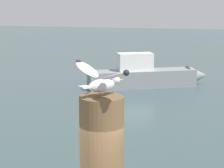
{
  "coord_description": "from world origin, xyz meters",
  "views": [
    {
      "loc": [
        1.92,
        -3.04,
        3.39
      ],
      "look_at": [
        0.94,
        -0.06,
        2.78
      ],
      "focal_mm": 63.36,
      "sensor_mm": 36.0,
      "label": 1
    }
  ],
  "objects": [
    {
      "name": "mooring_post",
      "position": [
        0.94,
        -0.31,
        2.22
      ],
      "size": [
        0.34,
        0.34,
        1.02
      ],
      "primitive_type": "cylinder",
      "color": "brown",
      "rests_on": "harbor_quay"
    },
    {
      "name": "seagull",
      "position": [
        0.94,
        -0.31,
        2.85
      ],
      "size": [
        0.6,
        0.49,
        0.25
      ],
      "color": "tan",
      "rests_on": "mooring_post"
    },
    {
      "name": "boat_grey",
      "position": [
        -1.81,
        13.34,
        0.49
      ],
      "size": [
        5.06,
        3.59,
        1.53
      ],
      "color": "gray",
      "rests_on": "ground_plane"
    }
  ]
}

